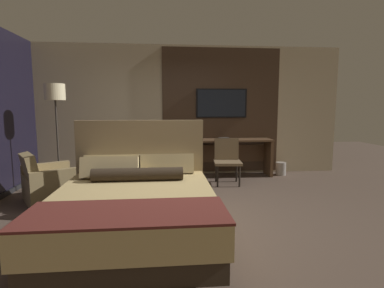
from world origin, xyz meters
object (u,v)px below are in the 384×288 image
object	(u,v)px
waste_bin	(281,169)
book	(224,138)
armchair_by_window	(50,184)
bed	(135,206)
desk	(223,151)
desk_chair	(227,157)
floor_lamp	(55,101)
tv	(221,103)
vase_tall	(189,133)

from	to	relation	value
waste_bin	book	bearing A→B (deg)	175.82
armchair_by_window	bed	bearing A→B (deg)	-165.20
desk	desk_chair	bearing A→B (deg)	-93.55
desk_chair	armchair_by_window	xyz separation A→B (m)	(-3.03, -0.85, -0.24)
book	waste_bin	distance (m)	1.43
floor_lamp	tv	bearing A→B (deg)	18.96
vase_tall	waste_bin	size ratio (longest dim) A/B	0.92
floor_lamp	vase_tall	size ratio (longest dim) A/B	7.32
floor_lamp	waste_bin	distance (m)	4.71
vase_tall	book	xyz separation A→B (m)	(0.75, 0.05, -0.11)
desk	armchair_by_window	world-z (taller)	desk
vase_tall	tv	bearing A→B (deg)	16.44
waste_bin	bed	bearing A→B (deg)	-136.29
tv	floor_lamp	xyz separation A→B (m)	(-3.12, -1.07, 0.02)
desk_chair	vase_tall	xyz separation A→B (m)	(-0.69, 0.62, 0.42)
armchair_by_window	floor_lamp	xyz separation A→B (m)	(-0.05, 0.61, 1.32)
bed	armchair_by_window	xyz separation A→B (m)	(-1.46, 1.36, -0.06)
armchair_by_window	desk	bearing A→B (deg)	-96.51
armchair_by_window	vase_tall	world-z (taller)	vase_tall
armchair_by_window	waste_bin	bearing A→B (deg)	-104.21
bed	desk_chair	world-z (taller)	bed
armchair_by_window	vase_tall	distance (m)	2.84
tv	desk	bearing A→B (deg)	-90.00
vase_tall	waste_bin	world-z (taller)	vase_tall
bed	desk	xyz separation A→B (m)	(1.62, 2.84, 0.22)
desk	armchair_by_window	distance (m)	3.42
desk	vase_tall	world-z (taller)	vase_tall
bed	armchair_by_window	size ratio (longest dim) A/B	2.08
book	desk_chair	bearing A→B (deg)	-95.54
book	armchair_by_window	bearing A→B (deg)	-154.00
tv	vase_tall	world-z (taller)	tv
floor_lamp	book	distance (m)	3.36
tv	waste_bin	size ratio (longest dim) A/B	3.97
waste_bin	vase_tall	bearing A→B (deg)	178.70
vase_tall	book	bearing A→B (deg)	3.53
desk	book	world-z (taller)	book
desk	tv	distance (m)	1.04
bed	vase_tall	world-z (taller)	bed
bed	desk_chair	size ratio (longest dim) A/B	2.51
floor_lamp	bed	bearing A→B (deg)	-52.52
desk	floor_lamp	xyz separation A→B (m)	(-3.12, -0.87, 1.04)
bed	tv	world-z (taller)	tv
armchair_by_window	vase_tall	xyz separation A→B (m)	(2.35, 1.46, 0.66)
tv	armchair_by_window	distance (m)	3.73
desk	waste_bin	distance (m)	1.35
tv	book	world-z (taller)	tv
desk_chair	vase_tall	bearing A→B (deg)	143.73
desk	floor_lamp	size ratio (longest dim) A/B	1.10
desk	tv	xyz separation A→B (m)	(-0.00, 0.20, 1.02)
desk_chair	book	size ratio (longest dim) A/B	3.44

